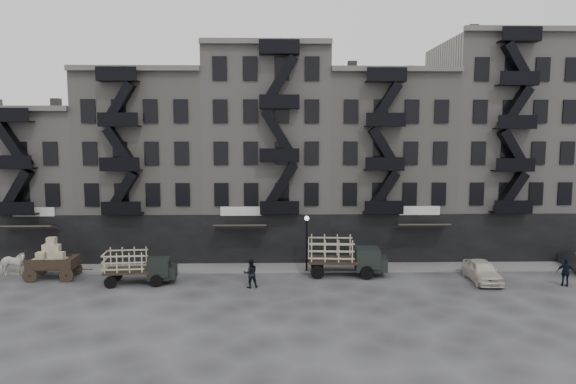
{
  "coord_description": "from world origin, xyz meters",
  "views": [
    {
      "loc": [
        0.79,
        -34.67,
        10.35
      ],
      "look_at": [
        1.64,
        4.0,
        5.89
      ],
      "focal_mm": 32.0,
      "sensor_mm": 36.0,
      "label": 1
    }
  ],
  "objects_px": {
    "stake_truck_east": "(344,254)",
    "pedestrian_mid": "(251,273)",
    "wagon": "(51,256)",
    "stake_truck_west": "(138,264)",
    "car_east": "(482,271)",
    "horse": "(12,264)",
    "policeman": "(566,272)"
  },
  "relations": [
    {
      "from": "horse",
      "to": "policeman",
      "type": "xyz_separation_m",
      "value": [
        38.88,
        -3.43,
        0.07
      ]
    },
    {
      "from": "stake_truck_east",
      "to": "car_east",
      "type": "height_order",
      "value": "stake_truck_east"
    },
    {
      "from": "horse",
      "to": "pedestrian_mid",
      "type": "relative_size",
      "value": 1.05
    },
    {
      "from": "stake_truck_east",
      "to": "pedestrian_mid",
      "type": "bearing_deg",
      "value": -152.8
    },
    {
      "from": "pedestrian_mid",
      "to": "policeman",
      "type": "height_order",
      "value": "pedestrian_mid"
    },
    {
      "from": "car_east",
      "to": "policeman",
      "type": "bearing_deg",
      "value": -11.41
    },
    {
      "from": "horse",
      "to": "stake_truck_east",
      "type": "height_order",
      "value": "stake_truck_east"
    },
    {
      "from": "wagon",
      "to": "policeman",
      "type": "height_order",
      "value": "wagon"
    },
    {
      "from": "stake_truck_west",
      "to": "car_east",
      "type": "relative_size",
      "value": 1.11
    },
    {
      "from": "stake_truck_west",
      "to": "wagon",
      "type": "bearing_deg",
      "value": 163.86
    },
    {
      "from": "horse",
      "to": "wagon",
      "type": "bearing_deg",
      "value": -106.42
    },
    {
      "from": "stake_truck_west",
      "to": "stake_truck_east",
      "type": "xyz_separation_m",
      "value": [
        14.48,
        1.8,
        0.24
      ]
    },
    {
      "from": "horse",
      "to": "policeman",
      "type": "relative_size",
      "value": 1.1
    },
    {
      "from": "wagon",
      "to": "car_east",
      "type": "xyz_separation_m",
      "value": [
        30.41,
        -1.29,
        -0.93
      ]
    },
    {
      "from": "car_east",
      "to": "pedestrian_mid",
      "type": "xyz_separation_m",
      "value": [
        -16.14,
        -1.09,
        0.25
      ]
    },
    {
      "from": "policeman",
      "to": "stake_truck_west",
      "type": "bearing_deg",
      "value": 21.02
    },
    {
      "from": "pedestrian_mid",
      "to": "stake_truck_east",
      "type": "bearing_deg",
      "value": -170.92
    },
    {
      "from": "wagon",
      "to": "pedestrian_mid",
      "type": "distance_m",
      "value": 14.49
    },
    {
      "from": "car_east",
      "to": "pedestrian_mid",
      "type": "relative_size",
      "value": 2.21
    },
    {
      "from": "stake_truck_east",
      "to": "pedestrian_mid",
      "type": "relative_size",
      "value": 2.88
    },
    {
      "from": "horse",
      "to": "wagon",
      "type": "relative_size",
      "value": 0.6
    },
    {
      "from": "stake_truck_west",
      "to": "stake_truck_east",
      "type": "distance_m",
      "value": 14.6
    },
    {
      "from": "wagon",
      "to": "policeman",
      "type": "relative_size",
      "value": 1.83
    },
    {
      "from": "wagon",
      "to": "car_east",
      "type": "relative_size",
      "value": 0.79
    },
    {
      "from": "policeman",
      "to": "wagon",
      "type": "bearing_deg",
      "value": 19.37
    },
    {
      "from": "car_east",
      "to": "stake_truck_east",
      "type": "bearing_deg",
      "value": 171.36
    },
    {
      "from": "horse",
      "to": "car_east",
      "type": "bearing_deg",
      "value": -94.79
    },
    {
      "from": "pedestrian_mid",
      "to": "policeman",
      "type": "bearing_deg",
      "value": 165.42
    },
    {
      "from": "stake_truck_west",
      "to": "car_east",
      "type": "distance_m",
      "value": 23.93
    },
    {
      "from": "wagon",
      "to": "stake_truck_east",
      "type": "bearing_deg",
      "value": 0.17
    },
    {
      "from": "horse",
      "to": "car_east",
      "type": "distance_m",
      "value": 33.72
    },
    {
      "from": "pedestrian_mid",
      "to": "horse",
      "type": "bearing_deg",
      "value": -24.73
    }
  ]
}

